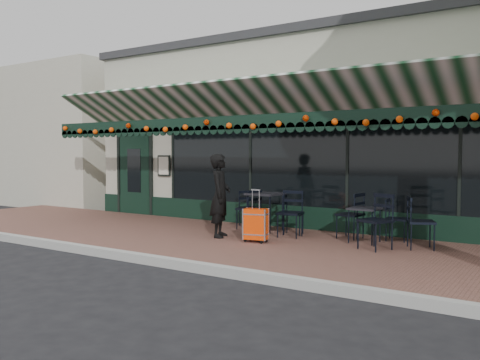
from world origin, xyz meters
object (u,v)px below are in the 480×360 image
Objects in this scene: chair_a_right at (397,219)px; chair_b_right at (293,214)px; cafe_table_b at (265,197)px; chair_b_front at (290,214)px; chair_a_extra at (421,222)px; woman at (220,196)px; chair_b_left at (249,209)px; suitcase at (256,225)px; cafe_table_a at (365,211)px; chair_a_left at (350,215)px; chair_solo at (249,208)px; chair_a_front at (375,221)px.

chair_b_right is (-2.03, -0.38, 0.01)m from chair_a_right.
cafe_table_b is 0.98m from chair_b_front.
chair_a_extra reaches higher than chair_b_right.
chair_b_left is (-0.05, 1.14, -0.39)m from woman.
suitcase reaches higher than chair_b_front.
cafe_table_a is 2.69m from chair_b_left.
chair_a_right is at bearing 23.55° from suitcase.
woman is at bearing -52.74° from chair_a_left.
chair_b_front is 1.71m from chair_solo.
woman is at bearing 121.20° from chair_b_right.
chair_a_left reaches higher than chair_b_right.
cafe_table_a is 0.79× the size of chair_b_right.
chair_a_extra is at bearing -140.66° from chair_a_right.
cafe_table_a is at bearing 134.27° from chair_a_right.
cafe_table_b is at bearing 68.32° from chair_b_right.
chair_b_left is 1.11m from chair_b_right.
chair_a_front is at bearing -16.47° from cafe_table_b.
suitcase is 0.93m from chair_b_front.
suitcase is 1.59m from chair_b_left.
woman is 1.24m from cafe_table_b.
chair_a_left is 0.89m from chair_a_right.
chair_solo is at bearing 140.55° from chair_b_front.
woman reaches higher than chair_b_left.
cafe_table_a is (2.64, 0.96, -0.24)m from woman.
chair_b_front is at bearing -56.47° from chair_a_left.
chair_solo reaches higher than cafe_table_b.
chair_a_front is 2.09m from chair_b_right.
cafe_table_b is at bearing 90.69° from chair_a_right.
chair_a_right is 0.88× the size of chair_a_extra.
chair_a_left reaches higher than cafe_table_b.
chair_b_left is (-2.28, -0.14, -0.01)m from chair_a_left.
chair_a_front reaches higher than cafe_table_b.
chair_b_left is (-0.96, 1.26, 0.11)m from suitcase.
cafe_table_a is 0.72× the size of chair_a_left.
chair_b_front is (-1.06, -0.52, 0.01)m from chair_a_left.
cafe_table_a is at bearing -71.29° from chair_solo.
chair_a_front is 0.82m from chair_a_extra.
chair_a_right is at bearing -94.35° from chair_b_right.
chair_a_front is at bearing -124.90° from chair_b_right.
woman is 1.44m from chair_b_front.
woman is 2.02× the size of chair_a_right.
chair_b_left is at bearing -78.99° from chair_a_left.
chair_a_left is at bearing 98.66° from chair_a_right.
chair_a_left is 1.12× the size of chair_a_right.
chair_a_left is 1.18m from chair_b_right.
cafe_table_b is (-0.57, 1.32, 0.41)m from suitcase.
chair_solo is (-3.41, 0.11, 0.00)m from chair_a_right.
chair_b_left is at bearing 152.72° from chair_b_front.
chair_a_left is (2.23, 1.28, -0.37)m from woman.
suitcase reaches higher than chair_solo.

